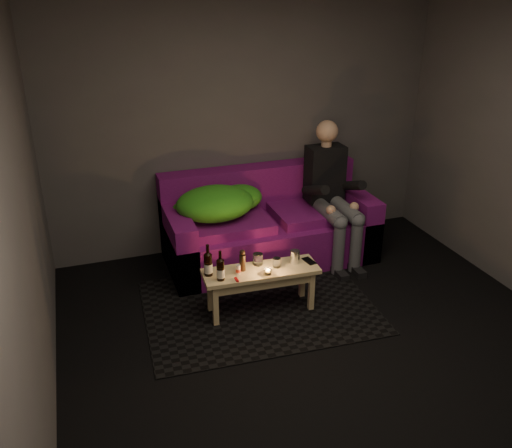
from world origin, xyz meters
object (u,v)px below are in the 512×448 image
Objects in this scene: beer_bottle_a at (208,264)px; steel_cup at (295,257)px; sofa at (268,228)px; beer_bottle_b at (220,269)px; coffee_table at (261,277)px; person at (332,190)px.

steel_cup is (0.75, -0.03, -0.05)m from beer_bottle_a.
sofa is 7.96× the size of beer_bottle_b.
steel_cup reaches higher than coffee_table.
sofa is at bearing 46.26° from beer_bottle_a.
sofa is 7.44× the size of beer_bottle_a.
sofa is 1.26m from beer_bottle_b.
sofa is 1.50× the size of person.
coffee_table is at bearing -113.37° from sofa.
person reaches higher than steel_cup.
beer_bottle_b is (-1.38, -0.82, -0.22)m from person.
beer_bottle_b reaches higher than coffee_table.
steel_cup is at bearing -2.35° from beer_bottle_a.
coffee_table is 0.40m from beer_bottle_b.
coffee_table is at bearing 8.62° from beer_bottle_b.
sofa is at bearing 66.63° from coffee_table.
coffee_table is 0.34m from steel_cup.
steel_cup is at bearing 3.86° from coffee_table.
sofa is 1.23m from beer_bottle_a.
beer_bottle_b is (0.07, -0.11, -0.01)m from beer_bottle_a.
person is 1.32m from coffee_table.
beer_bottle_a is at bearing 177.65° from steel_cup.
beer_bottle_a reaches higher than coffee_table.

